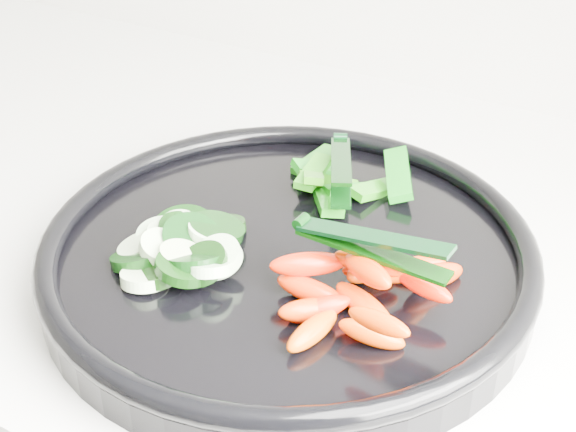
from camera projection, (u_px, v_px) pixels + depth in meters
The scene contains 6 objects.
veggie_tray at pixel (288, 254), 0.61m from camera, with size 0.49×0.49×0.04m.
cucumber_pile at pixel (181, 245), 0.60m from camera, with size 0.11×0.12×0.04m.
carrot_pile at pixel (363, 285), 0.54m from camera, with size 0.13×0.15×0.06m.
pepper_pile at pixel (342, 178), 0.68m from camera, with size 0.12×0.11×0.03m.
tong_carrot at pixel (367, 243), 0.53m from camera, with size 0.11×0.02×0.02m.
tong_pepper at pixel (341, 164), 0.67m from camera, with size 0.06×0.11×0.02m.
Camera 1 is at (0.95, 1.18, 1.30)m, focal length 50.00 mm.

